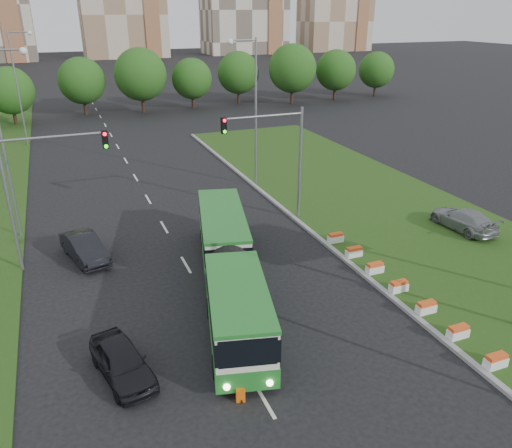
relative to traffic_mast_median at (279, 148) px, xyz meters
name	(u,v)px	position (x,y,z in m)	size (l,w,h in m)	color
ground	(273,306)	(-4.78, -10.00, -5.35)	(360.00, 360.00, 0.00)	black
grass_median	(390,214)	(8.22, -2.00, -5.27)	(14.00, 60.00, 0.15)	#244A15
median_kerb	(306,228)	(1.27, -2.00, -5.26)	(0.30, 60.00, 0.18)	gray
lane_markings	(144,191)	(-7.78, 10.00, -5.35)	(0.20, 100.00, 0.01)	silver
flower_planters	(399,286)	(1.92, -11.40, -4.90)	(1.10, 13.70, 0.60)	white
traffic_mast_median	(279,148)	(0.00, 0.00, 0.00)	(5.76, 0.32, 8.00)	gray
traffic_mast_left	(37,179)	(-15.16, -1.00, 0.00)	(5.76, 0.32, 8.00)	gray
street_lamps	(164,150)	(-7.78, 0.00, 0.65)	(36.00, 60.00, 12.00)	gray
tree_line	(186,79)	(5.22, 45.00, -0.85)	(120.00, 8.00, 9.00)	#1D4D14
articulated_bus	(225,266)	(-6.58, -7.91, -3.72)	(2.52, 16.15, 2.66)	silver
car_left_near	(122,361)	(-12.64, -12.56, -4.62)	(1.71, 4.26, 1.45)	black
car_left_far	(85,248)	(-13.23, -0.99, -4.59)	(1.61, 4.63, 1.53)	black
car_median	(463,219)	(11.00, -6.22, -4.48)	(2.02, 4.96, 1.44)	gray
pedestrian	(245,340)	(-7.55, -13.30, -4.44)	(0.67, 0.44, 1.83)	gray
shopping_trolley	(240,394)	(-8.63, -15.70, -5.05)	(0.35, 0.37, 0.60)	orange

